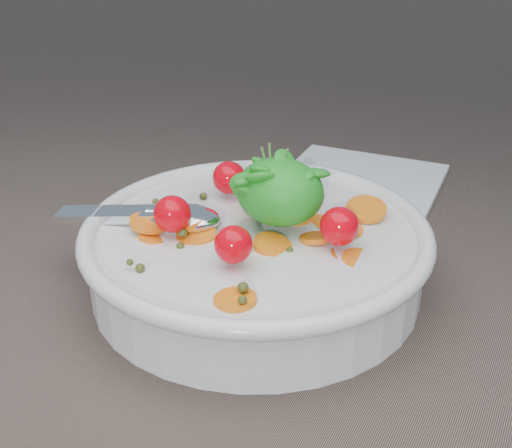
% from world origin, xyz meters
% --- Properties ---
extents(ground, '(6.00, 6.00, 0.00)m').
position_xyz_m(ground, '(0.00, 0.00, 0.00)').
color(ground, brown).
rests_on(ground, ground).
extents(bowl, '(0.28, 0.26, 0.11)m').
position_xyz_m(bowl, '(0.02, 0.02, 0.03)').
color(bowl, silver).
rests_on(bowl, ground).
extents(napkin, '(0.17, 0.15, 0.01)m').
position_xyz_m(napkin, '(0.03, 0.25, 0.00)').
color(napkin, white).
rests_on(napkin, ground).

